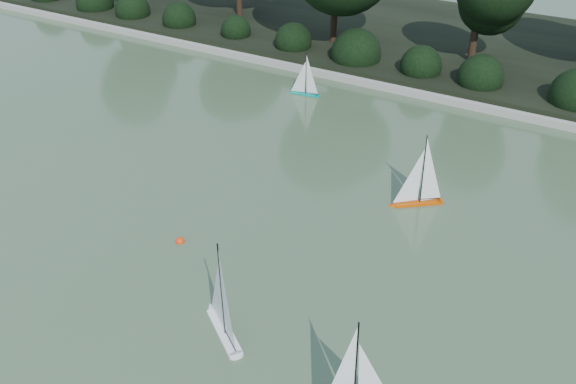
{
  "coord_description": "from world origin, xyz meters",
  "views": [
    {
      "loc": [
        5.45,
        -5.69,
        6.41
      ],
      "look_at": [
        0.62,
        2.31,
        0.7
      ],
      "focal_mm": 40.0,
      "sensor_mm": 36.0,
      "label": 1
    }
  ],
  "objects_px": {
    "sailboat_white_a": "(221,315)",
    "sailboat_teal": "(303,88)",
    "race_buoy": "(180,242)",
    "sailboat_orange": "(414,194)"
  },
  "relations": [
    {
      "from": "sailboat_white_a",
      "to": "sailboat_teal",
      "type": "relative_size",
      "value": 1.42
    },
    {
      "from": "sailboat_teal",
      "to": "race_buoy",
      "type": "height_order",
      "value": "sailboat_teal"
    },
    {
      "from": "sailboat_teal",
      "to": "sailboat_orange",
      "type": "bearing_deg",
      "value": -38.34
    },
    {
      "from": "sailboat_teal",
      "to": "race_buoy",
      "type": "bearing_deg",
      "value": -77.92
    },
    {
      "from": "sailboat_white_a",
      "to": "sailboat_orange",
      "type": "bearing_deg",
      "value": 76.3
    },
    {
      "from": "sailboat_orange",
      "to": "sailboat_teal",
      "type": "height_order",
      "value": "sailboat_orange"
    },
    {
      "from": "sailboat_white_a",
      "to": "race_buoy",
      "type": "height_order",
      "value": "sailboat_white_a"
    },
    {
      "from": "sailboat_teal",
      "to": "race_buoy",
      "type": "distance_m",
      "value": 6.78
    },
    {
      "from": "sailboat_teal",
      "to": "race_buoy",
      "type": "xyz_separation_m",
      "value": [
        1.42,
        -6.63,
        -0.19
      ]
    },
    {
      "from": "sailboat_white_a",
      "to": "race_buoy",
      "type": "relative_size",
      "value": 10.37
    }
  ]
}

